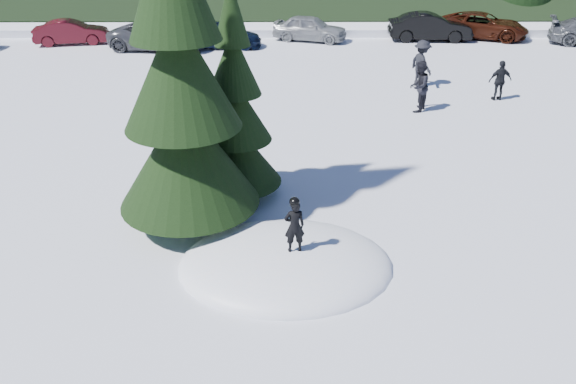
{
  "coord_description": "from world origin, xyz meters",
  "views": [
    {
      "loc": [
        -0.0,
        -9.7,
        6.77
      ],
      "look_at": [
        0.06,
        1.23,
        1.1
      ],
      "focal_mm": 35.0,
      "sensor_mm": 36.0,
      "label": 1
    }
  ],
  "objects_px": {
    "adult_1": "(500,81)",
    "car_5": "(430,27)",
    "car_3": "(220,35)",
    "child_skier": "(294,226)",
    "car_6": "(482,25)",
    "spruce_tall": "(181,86)",
    "car_4": "(310,28)",
    "car_1": "(72,32)",
    "adult_0": "(419,87)",
    "car_2": "(159,36)",
    "spruce_short": "(236,118)",
    "adult_2": "(421,64)"
  },
  "relations": [
    {
      "from": "spruce_short",
      "to": "adult_2",
      "type": "xyz_separation_m",
      "value": [
        6.72,
        9.62,
        -1.17
      ]
    },
    {
      "from": "car_4",
      "to": "car_6",
      "type": "height_order",
      "value": "car_6"
    },
    {
      "from": "adult_1",
      "to": "car_3",
      "type": "relative_size",
      "value": 0.35
    },
    {
      "from": "car_6",
      "to": "spruce_tall",
      "type": "bearing_deg",
      "value": 169.01
    },
    {
      "from": "car_3",
      "to": "car_4",
      "type": "xyz_separation_m",
      "value": [
        4.71,
        1.55,
        0.06
      ]
    },
    {
      "from": "spruce_tall",
      "to": "car_6",
      "type": "relative_size",
      "value": 1.74
    },
    {
      "from": "car_5",
      "to": "adult_0",
      "type": "bearing_deg",
      "value": 167.46
    },
    {
      "from": "car_1",
      "to": "car_2",
      "type": "distance_m",
      "value": 5.03
    },
    {
      "from": "car_3",
      "to": "car_6",
      "type": "xyz_separation_m",
      "value": [
        14.26,
        2.22,
        0.07
      ]
    },
    {
      "from": "car_3",
      "to": "car_5",
      "type": "bearing_deg",
      "value": -81.48
    },
    {
      "from": "spruce_short",
      "to": "spruce_tall",
      "type": "bearing_deg",
      "value": -125.54
    },
    {
      "from": "car_4",
      "to": "adult_1",
      "type": "bearing_deg",
      "value": -128.4
    },
    {
      "from": "car_2",
      "to": "car_3",
      "type": "relative_size",
      "value": 1.17
    },
    {
      "from": "car_5",
      "to": "car_3",
      "type": "bearing_deg",
      "value": 100.48
    },
    {
      "from": "car_2",
      "to": "car_6",
      "type": "xyz_separation_m",
      "value": [
        17.33,
        2.63,
        -0.01
      ]
    },
    {
      "from": "adult_1",
      "to": "car_6",
      "type": "distance_m",
      "value": 11.32
    },
    {
      "from": "car_3",
      "to": "car_5",
      "type": "relative_size",
      "value": 0.97
    },
    {
      "from": "spruce_short",
      "to": "car_1",
      "type": "relative_size",
      "value": 1.41
    },
    {
      "from": "spruce_tall",
      "to": "spruce_short",
      "type": "relative_size",
      "value": 1.6
    },
    {
      "from": "adult_0",
      "to": "car_5",
      "type": "xyz_separation_m",
      "value": [
        3.09,
        11.63,
        -0.19
      ]
    },
    {
      "from": "adult_0",
      "to": "car_4",
      "type": "bearing_deg",
      "value": -136.08
    },
    {
      "from": "adult_1",
      "to": "spruce_short",
      "type": "bearing_deg",
      "value": 33.43
    },
    {
      "from": "car_1",
      "to": "car_5",
      "type": "height_order",
      "value": "car_5"
    },
    {
      "from": "car_2",
      "to": "car_4",
      "type": "relative_size",
      "value": 1.26
    },
    {
      "from": "car_1",
      "to": "car_6",
      "type": "xyz_separation_m",
      "value": [
        22.21,
        1.39,
        0.06
      ]
    },
    {
      "from": "car_3",
      "to": "adult_2",
      "type": "bearing_deg",
      "value": -127.59
    },
    {
      "from": "adult_1",
      "to": "car_5",
      "type": "bearing_deg",
      "value": -94.94
    },
    {
      "from": "adult_1",
      "to": "child_skier",
      "type": "bearing_deg",
      "value": 48.02
    },
    {
      "from": "adult_0",
      "to": "adult_1",
      "type": "bearing_deg",
      "value": 138.15
    },
    {
      "from": "spruce_short",
      "to": "car_6",
      "type": "xyz_separation_m",
      "value": [
        12.09,
        18.78,
        -1.42
      ]
    },
    {
      "from": "car_5",
      "to": "car_1",
      "type": "bearing_deg",
      "value": 94.64
    },
    {
      "from": "car_2",
      "to": "car_4",
      "type": "distance_m",
      "value": 8.03
    },
    {
      "from": "car_4",
      "to": "adult_2",
      "type": "bearing_deg",
      "value": -135.56
    },
    {
      "from": "car_5",
      "to": "child_skier",
      "type": "bearing_deg",
      "value": 162.71
    },
    {
      "from": "spruce_tall",
      "to": "car_4",
      "type": "height_order",
      "value": "spruce_tall"
    },
    {
      "from": "adult_0",
      "to": "adult_1",
      "type": "distance_m",
      "value": 3.6
    },
    {
      "from": "spruce_short",
      "to": "adult_2",
      "type": "bearing_deg",
      "value": 55.05
    },
    {
      "from": "spruce_short",
      "to": "car_1",
      "type": "distance_m",
      "value": 20.17
    },
    {
      "from": "child_skier",
      "to": "car_5",
      "type": "distance_m",
      "value": 22.84
    },
    {
      "from": "car_3",
      "to": "car_6",
      "type": "bearing_deg",
      "value": -80.75
    },
    {
      "from": "car_3",
      "to": "car_4",
      "type": "relative_size",
      "value": 1.07
    },
    {
      "from": "car_5",
      "to": "car_2",
      "type": "bearing_deg",
      "value": 100.35
    },
    {
      "from": "car_3",
      "to": "car_1",
      "type": "bearing_deg",
      "value": 84.41
    },
    {
      "from": "spruce_short",
      "to": "car_3",
      "type": "distance_m",
      "value": 16.77
    },
    {
      "from": "car_2",
      "to": "adult_1",
      "type": "bearing_deg",
      "value": -112.17
    },
    {
      "from": "child_skier",
      "to": "car_5",
      "type": "bearing_deg",
      "value": -119.83
    },
    {
      "from": "car_2",
      "to": "car_4",
      "type": "height_order",
      "value": "car_2"
    },
    {
      "from": "car_3",
      "to": "car_4",
      "type": "bearing_deg",
      "value": -71.36
    },
    {
      "from": "car_1",
      "to": "car_5",
      "type": "relative_size",
      "value": 0.86
    },
    {
      "from": "child_skier",
      "to": "car_4",
      "type": "relative_size",
      "value": 0.29
    }
  ]
}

